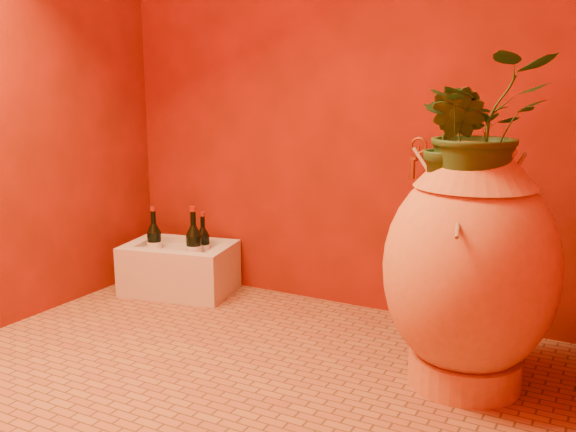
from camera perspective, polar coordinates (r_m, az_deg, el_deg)
The scene contains 10 objects.
floor at distance 2.50m, azimuth -4.52°, elevation -14.54°, with size 2.50×2.50×0.00m, color brown.
wall_back at distance 3.12m, azimuth 5.43°, elevation 14.40°, with size 2.50×0.02×2.50m, color #5C1705.
amphora at distance 2.42m, azimuth 15.88°, elevation -4.51°, with size 0.69×0.69×0.90m.
stone_basin at distance 3.49m, azimuth -9.61°, elevation -4.68°, with size 0.62×0.49×0.26m.
wine_bottle_a at distance 3.50m, azimuth -11.79°, elevation -2.46°, with size 0.08×0.08×0.32m.
wine_bottle_b at distance 3.35m, azimuth -8.35°, elevation -2.86°, with size 0.08×0.08×0.34m.
wine_bottle_c at distance 3.45m, azimuth -7.54°, elevation -2.71°, with size 0.07×0.07×0.29m.
wall_tap at distance 2.92m, azimuth 11.41°, elevation 5.28°, with size 0.08×0.16×0.18m.
plant_main at distance 2.32m, azimuth 16.67°, elevation 7.60°, with size 0.45×0.39×0.50m, color #214217.
plant_side at distance 2.30m, azimuth 14.48°, elevation 6.22°, with size 0.22×0.17×0.39m, color #214217.
Camera 1 is at (1.23, -1.87, 1.11)m, focal length 40.00 mm.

